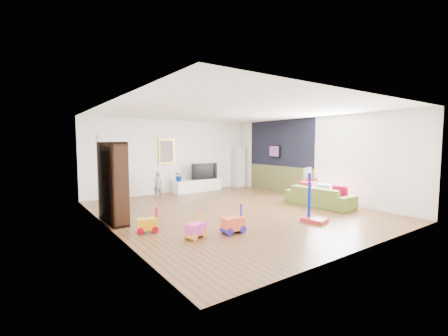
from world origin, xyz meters
TOP-DOWN VIEW (x-y plane):
  - floor at (0.00, 0.00)m, footprint 6.50×7.50m
  - ceiling at (0.00, 0.00)m, footprint 6.50×7.50m
  - wall_back at (0.00, 3.75)m, footprint 6.50×0.00m
  - wall_front at (0.00, -3.75)m, footprint 6.50×0.00m
  - wall_left at (-3.25, 0.00)m, footprint 0.00×7.50m
  - wall_right at (3.25, 0.00)m, footprint 0.00×7.50m
  - navy_accent at (3.23, 1.40)m, footprint 0.01×3.20m
  - olive_wainscot at (3.23, 1.40)m, footprint 0.01×3.20m
  - doorway at (-1.90, 3.71)m, footprint 1.45×0.06m
  - painting_back at (-0.25, 3.71)m, footprint 0.62×0.06m
  - artwork_right at (3.17, 1.60)m, footprint 0.04×0.56m
  - media_console at (0.87, 3.40)m, footprint 1.97×0.59m
  - tall_cabinet at (2.95, 3.49)m, footprint 0.42×0.42m
  - bookshelf at (-3.01, 0.64)m, footprint 0.37×1.30m
  - sofa at (2.45, -1.01)m, footprint 0.90×2.03m
  - basketball_hoop at (0.86, -2.09)m, footprint 0.56×0.63m
  - ride_on_yellow at (-2.66, -0.61)m, footprint 0.48×0.39m
  - ride_on_orange at (-1.23, -1.67)m, footprint 0.48×0.31m
  - ride_on_pink at (-2.02, -1.49)m, footprint 0.46×0.37m
  - child at (-0.92, 3.00)m, footprint 0.34×0.24m
  - tv at (1.15, 3.43)m, footprint 1.09×0.21m
  - vase_plant at (0.09, 3.40)m, footprint 0.39×0.34m
  - pillow_left at (2.66, -1.56)m, footprint 0.20×0.42m
  - pillow_center at (2.64, -1.03)m, footprint 0.20×0.39m
  - pillow_right at (2.61, -0.44)m, footprint 0.20×0.42m

SIDE VIEW (x-z plane):
  - floor at x=0.00m, z-range 0.00..0.00m
  - media_console at x=0.87m, z-range 0.00..0.46m
  - ride_on_pink at x=-2.02m, z-range 0.00..0.54m
  - ride_on_yellow at x=-2.66m, z-range 0.00..0.56m
  - sofa at x=2.45m, z-range 0.00..0.58m
  - ride_on_orange at x=-1.23m, z-range 0.00..0.61m
  - child at x=-0.92m, z-range 0.00..0.90m
  - pillow_left at x=2.66m, z-range 0.25..0.66m
  - pillow_center at x=2.64m, z-range 0.27..0.65m
  - pillow_right at x=2.61m, z-range 0.25..0.66m
  - olive_wainscot at x=3.23m, z-range 0.00..1.00m
  - basketball_hoop at x=0.86m, z-range 0.00..1.29m
  - vase_plant at x=0.09m, z-range 0.46..0.87m
  - tv at x=1.15m, z-range 0.46..1.08m
  - tall_cabinet at x=2.95m, z-range 0.00..1.70m
  - bookshelf at x=-3.01m, z-range 0.00..1.89m
  - doorway at x=-1.90m, z-range 0.00..2.10m
  - wall_back at x=0.00m, z-range 0.00..2.70m
  - wall_front at x=0.00m, z-range 0.00..2.70m
  - wall_left at x=-3.25m, z-range 0.00..2.70m
  - wall_right at x=3.25m, z-range 0.00..2.70m
  - artwork_right at x=3.17m, z-range 1.32..1.78m
  - painting_back at x=-0.25m, z-range 1.09..2.01m
  - navy_accent at x=3.23m, z-range 1.00..2.70m
  - ceiling at x=0.00m, z-range 2.70..2.70m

